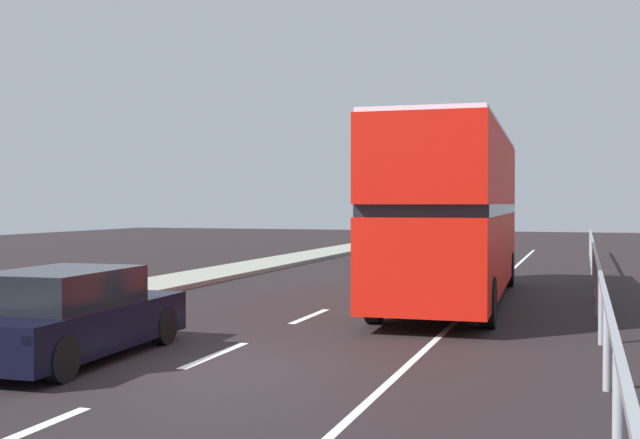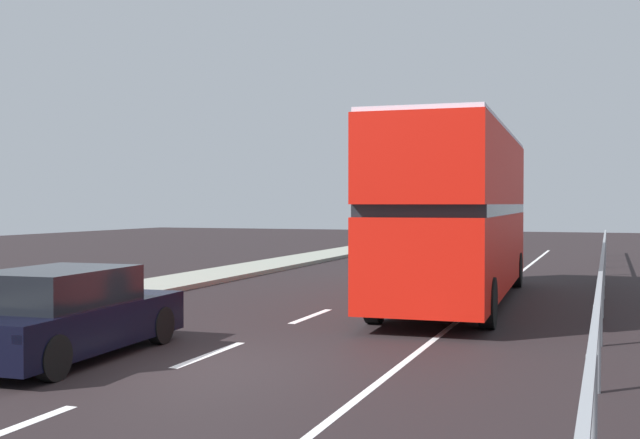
{
  "view_description": "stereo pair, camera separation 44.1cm",
  "coord_description": "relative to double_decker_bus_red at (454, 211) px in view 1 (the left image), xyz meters",
  "views": [
    {
      "loc": [
        5.56,
        -10.45,
        2.41
      ],
      "look_at": [
        0.47,
        4.64,
        2.09
      ],
      "focal_mm": 44.07,
      "sensor_mm": 36.0,
      "label": 1
    },
    {
      "loc": [
        5.97,
        -10.3,
        2.41
      ],
      "look_at": [
        0.47,
        4.64,
        2.09
      ],
      "focal_mm": 44.07,
      "sensor_mm": 36.0,
      "label": 2
    }
  ],
  "objects": [
    {
      "name": "ground_plane",
      "position": [
        -2.53,
        -8.83,
        -2.3
      ],
      "size": [
        74.99,
        120.0,
        0.1
      ],
      "primitive_type": "cube",
      "color": "black"
    },
    {
      "name": "lane_paint_markings",
      "position": [
        -0.67,
        -0.36,
        -2.24
      ],
      "size": [
        3.22,
        46.0,
        0.01
      ],
      "color": "silver",
      "rests_on": "ground"
    },
    {
      "name": "bridge_side_railing",
      "position": [
        3.32,
        0.17,
        -1.31
      ],
      "size": [
        0.1,
        42.0,
        1.16
      ],
      "color": "gray",
      "rests_on": "ground"
    },
    {
      "name": "double_decker_bus_red",
      "position": [
        0.0,
        0.0,
        0.0
      ],
      "size": [
        2.89,
        11.09,
        4.18
      ],
      "rotation": [
        0.0,
        0.0,
        0.04
      ],
      "color": "red",
      "rests_on": "ground"
    },
    {
      "name": "hatchback_car_near",
      "position": [
        -4.53,
        -9.05,
        -1.57
      ],
      "size": [
        2.05,
        4.47,
        1.41
      ],
      "rotation": [
        0.0,
        0.0,
        0.05
      ],
      "color": "black",
      "rests_on": "ground"
    },
    {
      "name": "sedan_car_ahead",
      "position": [
        -4.21,
        12.91,
        -1.58
      ],
      "size": [
        1.92,
        4.33,
        1.38
      ],
      "rotation": [
        0.0,
        0.0,
        0.02
      ],
      "color": "#474856",
      "rests_on": "ground"
    }
  ]
}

